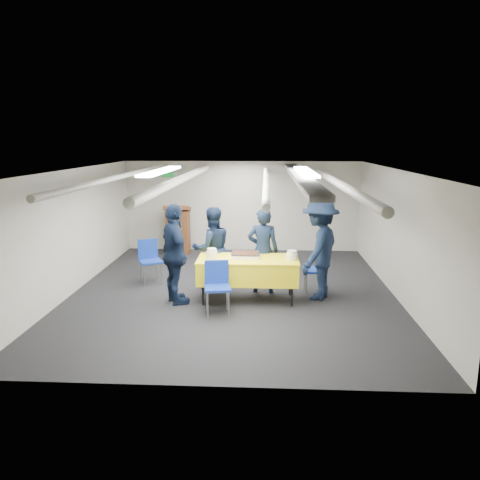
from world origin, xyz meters
name	(u,v)px	position (x,y,z in m)	size (l,w,h in m)	color
ground	(233,292)	(0.00, 0.00, 0.00)	(7.00, 7.00, 0.00)	black
room_shell	(239,194)	(0.09, 0.41, 1.81)	(6.00, 7.00, 2.30)	beige
serving_table	(248,270)	(0.30, -0.43, 0.56)	(1.78, 0.85, 0.77)	black
sheet_cake	(245,255)	(0.25, -0.36, 0.81)	(0.51, 0.40, 0.09)	white
plate_stack_left	(212,254)	(-0.34, -0.48, 0.85)	(0.20, 0.20, 0.18)	white
plate_stack_right	(292,255)	(1.07, -0.48, 0.85)	(0.20, 0.20, 0.16)	white
podium	(178,229)	(-1.60, 3.05, 0.61)	(0.62, 0.53, 1.25)	brown
chair_near	(217,281)	(-0.19, -1.08, 0.53)	(0.48, 0.48, 0.87)	gray
chair_right	(320,266)	(1.62, 0.00, 0.53)	(0.42, 0.42, 0.87)	gray
chair_left	(149,256)	(-1.72, 0.54, 0.53)	(0.57, 0.57, 0.87)	gray
sailor_a	(263,251)	(0.56, 0.03, 0.80)	(0.59, 0.38, 1.61)	black
sailor_b	(212,249)	(-0.41, 0.17, 0.80)	(0.78, 0.60, 1.60)	black
sailor_c	(175,254)	(-0.96, -0.67, 0.88)	(1.03, 0.43, 1.76)	black
sailor_d	(319,249)	(1.57, -0.26, 0.92)	(1.18, 0.68, 1.83)	black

